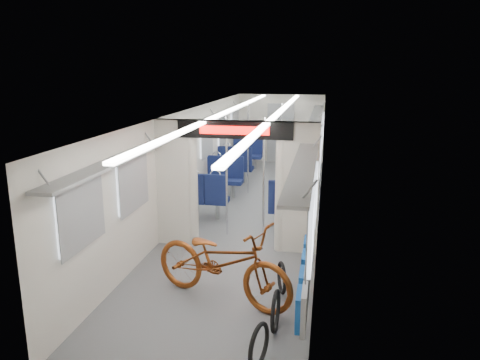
{
  "coord_description": "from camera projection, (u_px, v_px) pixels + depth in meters",
  "views": [
    {
      "loc": [
        1.54,
        -9.87,
        3.2
      ],
      "look_at": [
        -0.01,
        -1.55,
        1.14
      ],
      "focal_mm": 35.0,
      "sensor_mm": 36.0,
      "label": 1
    }
  ],
  "objects": [
    {
      "name": "seat_bay_near_right",
      "position": [
        296.0,
        191.0,
        10.22
      ],
      "size": [
        0.94,
        2.23,
        1.15
      ],
      "color": "#0E163E",
      "rests_on": "ground"
    },
    {
      "name": "stanchion_far_right",
      "position": [
        281.0,
        148.0,
        12.07
      ],
      "size": [
        0.04,
        0.04,
        2.3
      ],
      "primitive_type": "cylinder",
      "color": "silver",
      "rests_on": "ground"
    },
    {
      "name": "flip_bench",
      "position": [
        305.0,
        277.0,
        5.97
      ],
      "size": [
        0.12,
        2.08,
        0.49
      ],
      "color": "gray",
      "rests_on": "carriage"
    },
    {
      "name": "stanchion_far_left",
      "position": [
        248.0,
        149.0,
        11.91
      ],
      "size": [
        0.04,
        0.04,
        2.3
      ],
      "primitive_type": "cylinder",
      "color": "silver",
      "rests_on": "ground"
    },
    {
      "name": "seat_bay_far_left",
      "position": [
        242.0,
        156.0,
        14.07
      ],
      "size": [
        0.96,
        2.3,
        1.17
      ],
      "color": "#0E163E",
      "rests_on": "ground"
    },
    {
      "name": "stanchion_near_left",
      "position": [
        227.0,
        177.0,
        8.89
      ],
      "size": [
        0.04,
        0.04,
        2.3
      ],
      "primitive_type": "cylinder",
      "color": "silver",
      "rests_on": "ground"
    },
    {
      "name": "bike_hoop_a",
      "position": [
        259.0,
        347.0,
        5.07
      ],
      "size": [
        0.18,
        0.51,
        0.51
      ],
      "primitive_type": "torus",
      "rotation": [
        1.57,
        0.0,
        1.31
      ],
      "color": "black",
      "rests_on": "ground"
    },
    {
      "name": "seat_bay_far_right",
      "position": [
        304.0,
        161.0,
        13.48
      ],
      "size": [
        0.94,
        2.2,
        1.14
      ],
      "color": "#0E163E",
      "rests_on": "ground"
    },
    {
      "name": "bike_hoop_b",
      "position": [
        276.0,
        313.0,
        5.76
      ],
      "size": [
        0.08,
        0.54,
        0.54
      ],
      "primitive_type": "torus",
      "rotation": [
        1.57,
        0.0,
        1.52
      ],
      "color": "black",
      "rests_on": "ground"
    },
    {
      "name": "stanchion_near_right",
      "position": [
        264.0,
        179.0,
        8.76
      ],
      "size": [
        0.04,
        0.04,
        2.3
      ],
      "primitive_type": "cylinder",
      "color": "silver",
      "rests_on": "ground"
    },
    {
      "name": "seat_bay_near_left",
      "position": [
        216.0,
        183.0,
        10.87
      ],
      "size": [
        0.93,
        2.16,
        1.13
      ],
      "color": "#0E163E",
      "rests_on": "ground"
    },
    {
      "name": "carriage",
      "position": [
        251.0,
        149.0,
        9.85
      ],
      "size": [
        12.0,
        12.02,
        2.31
      ],
      "color": "#515456",
      "rests_on": "ground"
    },
    {
      "name": "bike_hoop_c",
      "position": [
        282.0,
        279.0,
        6.74
      ],
      "size": [
        0.19,
        0.47,
        0.48
      ],
      "primitive_type": "torus",
      "rotation": [
        1.57,
        0.0,
        1.87
      ],
      "color": "black",
      "rests_on": "ground"
    },
    {
      "name": "bicycle",
      "position": [
        222.0,
        262.0,
        6.46
      ],
      "size": [
        2.32,
        1.49,
        1.15
      ],
      "primitive_type": "imported",
      "rotation": [
        0.0,
        0.0,
        1.21
      ],
      "color": "brown",
      "rests_on": "ground"
    }
  ]
}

